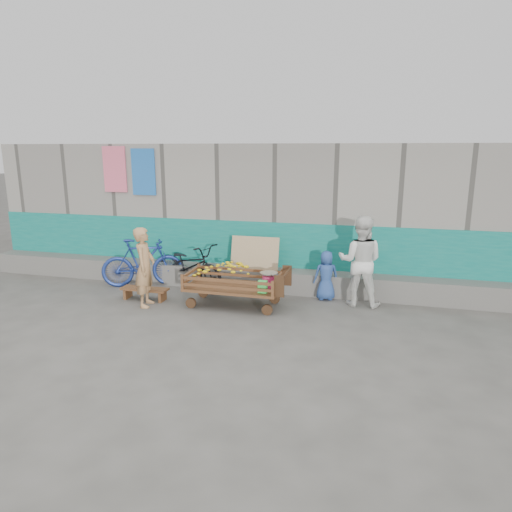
% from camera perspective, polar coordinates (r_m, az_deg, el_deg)
% --- Properties ---
extents(ground, '(80.00, 80.00, 0.00)m').
position_cam_1_polar(ground, '(7.66, -6.65, -9.06)').
color(ground, '#4E4D47').
rests_on(ground, ground).
extents(building_wall, '(12.00, 3.50, 3.00)m').
position_cam_1_polar(building_wall, '(11.05, 0.75, 5.84)').
color(building_wall, gray).
rests_on(building_wall, ground).
extents(banana_cart, '(1.91, 0.87, 0.82)m').
position_cam_1_polar(banana_cart, '(8.53, -3.08, -2.70)').
color(banana_cart, '#57331B').
rests_on(banana_cart, ground).
extents(bench, '(0.94, 0.28, 0.24)m').
position_cam_1_polar(bench, '(9.24, -13.73, -4.28)').
color(bench, '#57331B').
rests_on(bench, ground).
extents(vendor_man, '(0.45, 0.60, 1.50)m').
position_cam_1_polar(vendor_man, '(8.73, -13.72, -1.36)').
color(vendor_man, tan).
rests_on(vendor_man, ground).
extents(woman, '(0.87, 0.69, 1.71)m').
position_cam_1_polar(woman, '(8.72, 12.90, -0.62)').
color(woman, white).
rests_on(woman, ground).
extents(child, '(0.54, 0.43, 0.98)m').
position_cam_1_polar(child, '(9.00, 8.75, -2.41)').
color(child, '#2C4D94').
rests_on(child, ground).
extents(bicycle_dark, '(1.99, 1.39, 0.99)m').
position_cam_1_polar(bicycle_dark, '(9.70, -8.32, -1.20)').
color(bicycle_dark, black).
rests_on(bicycle_dark, ground).
extents(bicycle_blue, '(1.78, 1.14, 1.04)m').
position_cam_1_polar(bicycle_blue, '(10.04, -13.98, -0.82)').
color(bicycle_blue, navy).
rests_on(bicycle_blue, ground).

